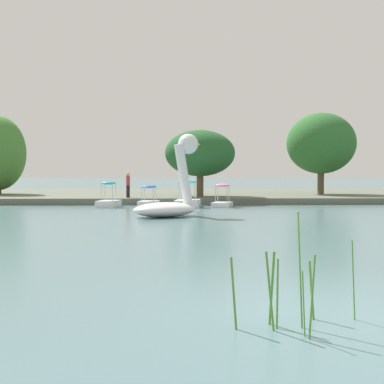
{
  "coord_description": "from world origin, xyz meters",
  "views": [
    {
      "loc": [
        -2.11,
        -7.25,
        2.03
      ],
      "look_at": [
        -1.29,
        20.75,
        1.01
      ],
      "focal_mm": 46.27,
      "sensor_mm": 36.0,
      "label": 1
    }
  ],
  "objects": [
    {
      "name": "reed_clump_foreground",
      "position": [
        -0.67,
        -0.81,
        0.52
      ],
      "size": [
        1.79,
        0.96,
        1.52
      ],
      "color": "#568E38",
      "rests_on": "ground_plane"
    },
    {
      "name": "pedal_boat_blue",
      "position": [
        -3.87,
        23.01,
        0.42
      ],
      "size": [
        1.31,
        1.88,
        1.36
      ],
      "color": "white",
      "rests_on": "ground_plane"
    },
    {
      "name": "pedal_boat_cyan",
      "position": [
        -1.49,
        23.11,
        0.43
      ],
      "size": [
        1.7,
        2.44,
        1.67
      ],
      "color": "white",
      "rests_on": "ground_plane"
    },
    {
      "name": "pedal_boat_teal",
      "position": [
        -6.34,
        23.17,
        0.4
      ],
      "size": [
        1.41,
        2.06,
        1.58
      ],
      "color": "white",
      "rests_on": "ground_plane"
    },
    {
      "name": "person_on_path",
      "position": [
        -5.46,
        26.27,
        1.39
      ],
      "size": [
        0.28,
        0.29,
        1.72
      ],
      "color": "black",
      "rests_on": "shore_bank_far"
    },
    {
      "name": "ground_plane",
      "position": [
        0.0,
        0.0,
        0.0
      ],
      "size": [
        544.98,
        544.98,
        0.0
      ],
      "primitive_type": "plane",
      "color": "slate"
    },
    {
      "name": "tree_broadleaf_left",
      "position": [
        9.24,
        31.58,
        4.44
      ],
      "size": [
        6.49,
        6.39,
        6.42
      ],
      "color": "brown",
      "rests_on": "shore_bank_far"
    },
    {
      "name": "swan_boat",
      "position": [
        -2.39,
        16.29,
        1.12
      ],
      "size": [
        3.74,
        3.3,
        3.98
      ],
      "color": "white",
      "rests_on": "ground_plane"
    },
    {
      "name": "pedal_boat_pink",
      "position": [
        0.65,
        23.07,
        0.45
      ],
      "size": [
        1.51,
        2.0,
        1.44
      ],
      "color": "white",
      "rests_on": "ground_plane"
    },
    {
      "name": "tree_broadleaf_behind_dock",
      "position": [
        -0.5,
        28.15,
        3.51
      ],
      "size": [
        5.99,
        5.78,
        4.75
      ],
      "color": "brown",
      "rests_on": "shore_bank_far"
    },
    {
      "name": "shore_bank_far",
      "position": [
        0.0,
        35.77,
        0.22
      ],
      "size": [
        130.14,
        21.57,
        0.43
      ],
      "primitive_type": "cube",
      "color": "#5B6051",
      "rests_on": "ground_plane"
    }
  ]
}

